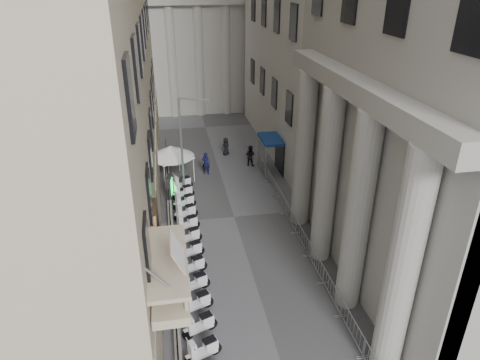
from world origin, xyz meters
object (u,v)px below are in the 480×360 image
(security_tent, at_px, (180,153))
(street_lamp, at_px, (185,139))
(pedestrian_a, at_px, (206,163))
(pedestrian_b, at_px, (250,155))
(info_kiosk, at_px, (170,189))

(security_tent, xyz_separation_m, street_lamp, (0.37, -2.24, 1.92))
(pedestrian_a, bearing_deg, pedestrian_b, -141.36)
(info_kiosk, bearing_deg, street_lamp, 47.54)
(street_lamp, bearing_deg, pedestrian_b, 61.57)
(street_lamp, bearing_deg, pedestrian_a, 85.80)
(street_lamp, bearing_deg, security_tent, 123.01)
(security_tent, height_order, info_kiosk, security_tent)
(pedestrian_b, bearing_deg, pedestrian_a, 48.45)
(security_tent, xyz_separation_m, pedestrian_b, (6.03, 2.18, -1.54))
(info_kiosk, height_order, pedestrian_a, info_kiosk)
(pedestrian_b, bearing_deg, info_kiosk, 70.54)
(info_kiosk, bearing_deg, pedestrian_b, 47.77)
(street_lamp, height_order, pedestrian_b, street_lamp)
(info_kiosk, xyz_separation_m, pedestrian_a, (3.04, 4.32, -0.09))
(pedestrian_a, bearing_deg, info_kiosk, 77.58)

